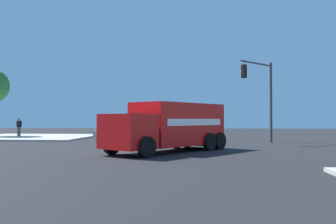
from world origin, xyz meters
The scene contains 6 objects.
ground_plane centered at (0.00, 0.00, 0.00)m, with size 100.00×100.00×0.00m, color black.
sidewalk_corner_near centered at (-13.21, -13.21, 0.07)m, with size 11.56×11.56×0.14m, color #B2ADA0.
delivery_truck centered at (0.45, 1.52, 1.41)m, with size 7.79×6.56×2.68m.
traffic_light_primary centered at (-7.37, 7.77, 4.03)m, with size 2.96×2.72×6.17m.
pickup_silver centered at (-9.37, -2.97, 0.73)m, with size 2.56×5.33×1.38m.
pedestrian_near_corner centered at (-13.17, -14.37, 1.13)m, with size 0.23×0.53×1.73m.
Camera 1 is at (20.41, 3.27, 1.80)m, focal length 38.81 mm.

